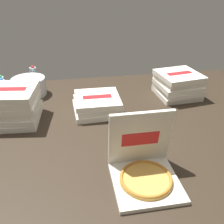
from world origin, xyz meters
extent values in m
cube|color=#2D2319|center=(0.00, 0.00, -0.01)|extent=(3.20, 2.40, 0.02)
cube|color=silver|center=(0.13, -0.53, 0.01)|extent=(0.38, 0.38, 0.03)
cylinder|color=gold|center=(0.13, -0.53, 0.03)|extent=(0.30, 0.30, 0.02)
torus|color=#B1712A|center=(0.13, -0.53, 0.04)|extent=(0.30, 0.30, 0.02)
cube|color=silver|center=(0.13, -0.37, 0.21)|extent=(0.38, 0.07, 0.38)
cube|color=red|center=(0.13, -0.38, 0.21)|extent=(0.23, 0.02, 0.09)
cube|color=silver|center=(-0.72, 0.33, 0.02)|extent=(0.40, 0.40, 0.05)
cube|color=silver|center=(-0.72, 0.34, 0.07)|extent=(0.41, 0.41, 0.05)
cube|color=silver|center=(-0.74, 0.35, 0.12)|extent=(0.41, 0.41, 0.05)
cube|color=silver|center=(-0.72, 0.34, 0.16)|extent=(0.40, 0.40, 0.05)
cube|color=silver|center=(-0.73, 0.34, 0.21)|extent=(0.41, 0.41, 0.05)
cube|color=silver|center=(-0.72, 0.35, 0.26)|extent=(0.42, 0.42, 0.05)
cube|color=red|center=(-0.72, 0.35, 0.28)|extent=(0.25, 0.10, 0.00)
cube|color=silver|center=(0.77, 0.58, 0.02)|extent=(0.40, 0.40, 0.05)
cube|color=red|center=(0.77, 0.58, 0.05)|extent=(0.25, 0.08, 0.00)
cube|color=silver|center=(0.78, 0.57, 0.07)|extent=(0.41, 0.41, 0.05)
cube|color=silver|center=(0.77, 0.57, 0.12)|extent=(0.40, 0.40, 0.05)
cube|color=red|center=(0.77, 0.57, 0.14)|extent=(0.25, 0.09, 0.00)
cube|color=silver|center=(0.78, 0.59, 0.16)|extent=(0.41, 0.41, 0.05)
cube|color=red|center=(0.78, 0.59, 0.19)|extent=(0.25, 0.09, 0.00)
cube|color=silver|center=(0.77, 0.57, 0.21)|extent=(0.43, 0.43, 0.05)
cube|color=red|center=(0.77, 0.57, 0.24)|extent=(0.25, 0.10, 0.00)
cube|color=silver|center=(-0.05, 0.38, 0.02)|extent=(0.40, 0.40, 0.05)
cube|color=silver|center=(-0.04, 0.39, 0.07)|extent=(0.40, 0.40, 0.05)
cube|color=red|center=(-0.04, 0.39, 0.10)|extent=(0.25, 0.08, 0.00)
cube|color=silver|center=(-0.04, 0.38, 0.12)|extent=(0.38, 0.38, 0.05)
cube|color=red|center=(-0.04, 0.38, 0.14)|extent=(0.25, 0.07, 0.00)
cylinder|color=#B7BABF|center=(-0.66, 0.85, 0.09)|extent=(0.33, 0.33, 0.17)
cylinder|color=silver|center=(-0.64, 1.06, 0.10)|extent=(0.07, 0.07, 0.21)
cylinder|color=red|center=(-0.64, 1.06, 0.21)|extent=(0.04, 0.04, 0.02)
cylinder|color=silver|center=(-0.91, 0.83, 0.10)|extent=(0.07, 0.07, 0.21)
cylinder|color=#239951|center=(-0.91, 0.83, 0.21)|extent=(0.04, 0.04, 0.02)
cylinder|color=white|center=(-0.88, 0.74, 0.10)|extent=(0.07, 0.07, 0.21)
cylinder|color=blue|center=(-0.88, 0.74, 0.21)|extent=(0.04, 0.04, 0.02)
cylinder|color=white|center=(-0.79, 0.69, 0.10)|extent=(0.07, 0.07, 0.21)
cylinder|color=#239951|center=(-0.79, 0.69, 0.21)|extent=(0.04, 0.04, 0.02)
camera|label=1|loc=(-0.25, -1.55, 1.07)|focal=40.44mm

